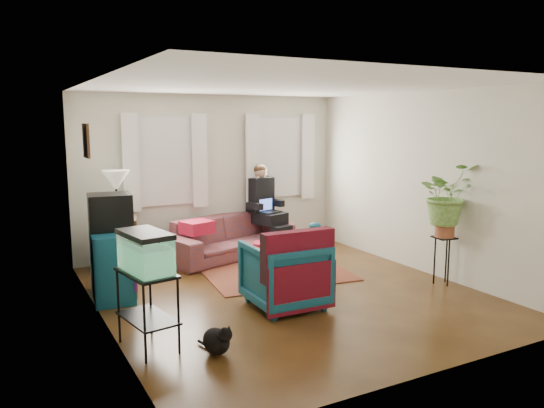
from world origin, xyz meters
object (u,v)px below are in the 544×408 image
sofa (229,230)px  plant_stand (443,261)px  aquarium_stand (148,310)px  armchair (285,271)px  side_table (119,244)px  coffee_table (287,260)px  dresser (112,264)px

sofa → plant_stand: size_ratio=3.42×
aquarium_stand → armchair: armchair is taller
plant_stand → side_table: bearing=143.4°
sofa → coffee_table: bearing=-94.1°
side_table → sofa: bearing=-1.2°
coffee_table → dresser: bearing=172.1°
armchair → plant_stand: size_ratio=1.33×
armchair → plant_stand: 2.32m
dresser → armchair: size_ratio=1.08×
armchair → dresser: bearing=-36.1°
coffee_table → plant_stand: 2.13m
plant_stand → dresser: bearing=158.7°
side_table → coffee_table: 2.49m
sofa → coffee_table: size_ratio=2.07×
plant_stand → coffee_table: bearing=140.3°
aquarium_stand → side_table: bearing=73.2°
dresser → plant_stand: size_ratio=1.43×
side_table → coffee_table: size_ratio=0.72×
side_table → aquarium_stand: bearing=-96.9°
sofa → plant_stand: 3.33m
sofa → dresser: size_ratio=2.38×
aquarium_stand → armchair: 1.79m
sofa → armchair: 2.48m
dresser → coffee_table: 2.42m
side_table → dresser: (-0.34, -1.17, 0.03)m
plant_stand → armchair: bearing=173.7°
armchair → plant_stand: (2.30, -0.25, -0.11)m
dresser → coffee_table: (2.40, -0.21, -0.20)m
side_table → dresser: bearing=-106.1°
dresser → coffee_table: size_ratio=0.87×
side_table → plant_stand: bearing=-36.6°
dresser → aquarium_stand: size_ratio=1.23×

